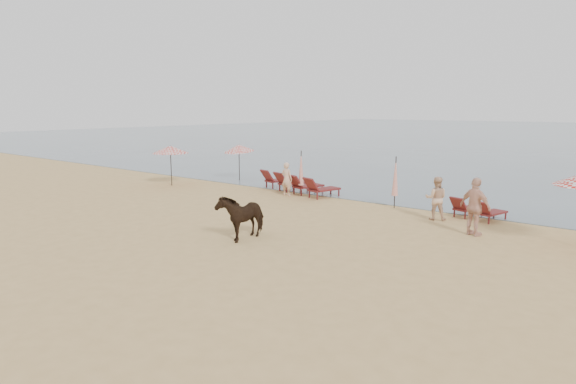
# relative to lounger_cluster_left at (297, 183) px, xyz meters

# --- Properties ---
(ground) EXTENTS (120.00, 120.00, 0.00)m
(ground) POSITION_rel_lounger_cluster_left_xyz_m (3.43, -10.10, -0.47)
(ground) COLOR tan
(ground) RESTS_ON ground
(lounger_cluster_left) EXTENTS (4.61, 2.88, 0.68)m
(lounger_cluster_left) POSITION_rel_lounger_cluster_left_xyz_m (0.00, 0.00, 0.00)
(lounger_cluster_left) COLOR maroon
(lounger_cluster_left) RESTS_ON ground
(lounger_cluster_right) EXTENTS (1.92, 1.88, 0.56)m
(lounger_cluster_right) POSITION_rel_lounger_cluster_left_xyz_m (8.91, -0.44, -0.08)
(lounger_cluster_right) COLOR maroon
(lounger_cluster_right) RESTS_ON ground
(umbrella_open_left_a) EXTENTS (1.92, 1.92, 2.19)m
(umbrella_open_left_a) POSITION_rel_lounger_cluster_left_xyz_m (-6.72, -2.46, 1.49)
(umbrella_open_left_a) COLOR black
(umbrella_open_left_a) RESTS_ON ground
(umbrella_open_left_b) EXTENTS (1.71, 1.75, 2.18)m
(umbrella_open_left_b) POSITION_rel_lounger_cluster_left_xyz_m (-5.10, 1.18, 1.42)
(umbrella_open_left_b) COLOR black
(umbrella_open_left_b) RESTS_ON ground
(umbrella_closed_left) EXTENTS (0.27, 0.27, 2.18)m
(umbrella_closed_left) POSITION_rel_lounger_cluster_left_xyz_m (0.73, -0.64, 0.87)
(umbrella_closed_left) COLOR black
(umbrella_closed_left) RESTS_ON ground
(umbrella_closed_right) EXTENTS (0.27, 0.27, 2.19)m
(umbrella_closed_right) POSITION_rel_lounger_cluster_left_xyz_m (5.52, -0.46, 0.88)
(umbrella_closed_right) COLOR black
(umbrella_closed_right) RESTS_ON ground
(cow) EXTENTS (0.94, 1.82, 1.49)m
(cow) POSITION_rel_lounger_cluster_left_xyz_m (3.73, -7.91, 0.27)
(cow) COLOR black
(cow) RESTS_ON ground
(beachgoer_left) EXTENTS (0.61, 0.42, 1.61)m
(beachgoer_left) POSITION_rel_lounger_cluster_left_xyz_m (0.14, -1.00, 0.33)
(beachgoer_left) COLOR #DAA988
(beachgoer_left) RESTS_ON ground
(beachgoer_right_a) EXTENTS (0.97, 0.87, 1.65)m
(beachgoer_right_a) POSITION_rel_lounger_cluster_left_xyz_m (7.71, -1.52, 0.35)
(beachgoer_right_a) COLOR #D5A785
(beachgoer_right_a) RESTS_ON ground
(beachgoer_right_b) EXTENTS (1.23, 0.84, 1.94)m
(beachgoer_right_b) POSITION_rel_lounger_cluster_left_xyz_m (9.58, -2.94, 0.50)
(beachgoer_right_b) COLOR #D69F86
(beachgoer_right_b) RESTS_ON ground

